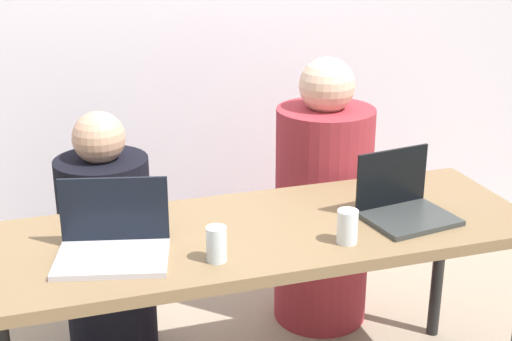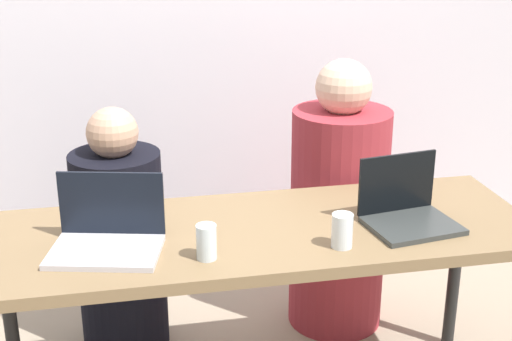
{
  "view_description": "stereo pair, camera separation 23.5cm",
  "coord_description": "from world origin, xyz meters",
  "px_view_note": "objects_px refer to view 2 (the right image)",
  "views": [
    {
      "loc": [
        -0.67,
        -2.04,
        1.74
      ],
      "look_at": [
        0.0,
        0.06,
        0.92
      ],
      "focal_mm": 50.0,
      "sensor_mm": 36.0,
      "label": 1
    },
    {
      "loc": [
        -0.44,
        -2.1,
        1.74
      ],
      "look_at": [
        0.0,
        0.06,
        0.92
      ],
      "focal_mm": 50.0,
      "sensor_mm": 36.0,
      "label": 2
    }
  ],
  "objects_px": {
    "person_on_left": "(120,244)",
    "water_glass_left": "(207,244)",
    "water_glass_right": "(342,233)",
    "person_on_right": "(338,211)",
    "laptop_front_right": "(407,210)",
    "laptop_front_left": "(108,234)"
  },
  "relations": [
    {
      "from": "person_on_right",
      "to": "laptop_front_right",
      "type": "relative_size",
      "value": 3.71
    },
    {
      "from": "water_glass_left",
      "to": "person_on_right",
      "type": "bearing_deg",
      "value": 48.39
    },
    {
      "from": "laptop_front_left",
      "to": "water_glass_left",
      "type": "bearing_deg",
      "value": -9.96
    },
    {
      "from": "person_on_right",
      "to": "water_glass_right",
      "type": "relative_size",
      "value": 10.74
    },
    {
      "from": "person_on_left",
      "to": "laptop_front_right",
      "type": "bearing_deg",
      "value": 133.45
    },
    {
      "from": "laptop_front_left",
      "to": "laptop_front_right",
      "type": "relative_size",
      "value": 1.19
    },
    {
      "from": "laptop_front_left",
      "to": "water_glass_right",
      "type": "xyz_separation_m",
      "value": [
        0.72,
        -0.13,
        -0.0
      ]
    },
    {
      "from": "person_on_left",
      "to": "water_glass_right",
      "type": "bearing_deg",
      "value": 119.18
    },
    {
      "from": "person_on_left",
      "to": "water_glass_left",
      "type": "height_order",
      "value": "person_on_left"
    },
    {
      "from": "laptop_front_right",
      "to": "laptop_front_left",
      "type": "bearing_deg",
      "value": 170.88
    },
    {
      "from": "laptop_front_right",
      "to": "water_glass_right",
      "type": "height_order",
      "value": "laptop_front_right"
    },
    {
      "from": "person_on_right",
      "to": "water_glass_left",
      "type": "bearing_deg",
      "value": 43.9
    },
    {
      "from": "person_on_left",
      "to": "water_glass_right",
      "type": "relative_size",
      "value": 9.39
    },
    {
      "from": "person_on_right",
      "to": "laptop_front_right",
      "type": "height_order",
      "value": "person_on_right"
    },
    {
      "from": "laptop_front_right",
      "to": "person_on_right",
      "type": "bearing_deg",
      "value": 83.83
    },
    {
      "from": "laptop_front_left",
      "to": "laptop_front_right",
      "type": "xyz_separation_m",
      "value": [
        0.98,
        -0.01,
        -0.0
      ]
    },
    {
      "from": "laptop_front_left",
      "to": "water_glass_left",
      "type": "xyz_separation_m",
      "value": [
        0.29,
        -0.13,
        -0.0
      ]
    },
    {
      "from": "laptop_front_left",
      "to": "water_glass_right",
      "type": "relative_size",
      "value": 3.46
    },
    {
      "from": "person_on_left",
      "to": "laptop_front_left",
      "type": "bearing_deg",
      "value": 73.92
    },
    {
      "from": "person_on_right",
      "to": "laptop_front_left",
      "type": "relative_size",
      "value": 3.11
    },
    {
      "from": "water_glass_left",
      "to": "water_glass_right",
      "type": "relative_size",
      "value": 1.0
    },
    {
      "from": "person_on_right",
      "to": "laptop_front_left",
      "type": "bearing_deg",
      "value": 28.51
    }
  ]
}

